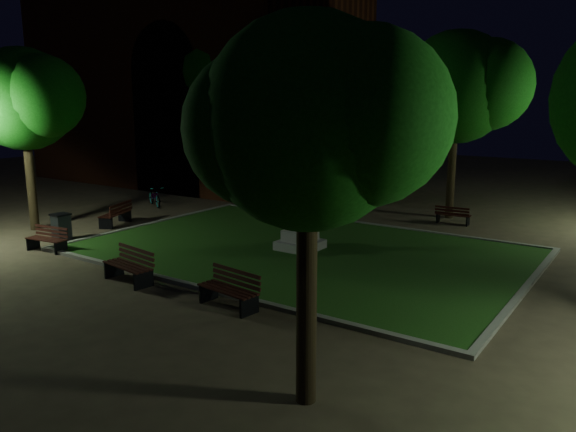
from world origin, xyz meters
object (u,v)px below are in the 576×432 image
monument (300,225)px  bench_west_near (48,240)px  bench_near_right (230,290)px  bench_left_side (117,215)px  bench_near_left (130,266)px  trash_bin (61,227)px  bicycle (155,196)px  bench_far_side (453,216)px

monument → bench_west_near: size_ratio=1.95×
bench_near_right → bench_west_near: bearing=-176.2°
monument → bench_left_side: size_ratio=1.68×
bench_near_left → bench_left_side: bearing=152.0°
trash_bin → bicycle: bearing=109.0°
monument → trash_bin: 9.26m
bench_left_side → bicycle: (-2.00, 4.00, 0.04)m
bench_near_right → bench_west_near: (-8.99, 0.60, -0.06)m
monument → bench_near_right: bearing=-75.0°
monument → trash_bin: bearing=-155.3°
bench_far_side → bicycle: bearing=13.1°
trash_bin → monument: bearing=24.7°
bench_near_left → bicycle: (-8.51, 8.78, 0.03)m
bench_near_right → bench_far_side: (1.55, 13.05, -0.08)m
monument → bench_west_near: 9.04m
bench_west_near → bicycle: bicycle is taller
bench_near_left → bench_left_side: (-6.51, 4.78, -0.01)m
bench_near_left → bench_west_near: size_ratio=1.16×
bench_left_side → bench_far_side: bench_left_side is taller
bench_far_side → trash_bin: trash_bin is taller
bench_left_side → bench_far_side: (11.85, 8.35, -0.09)m
bench_near_left → trash_bin: (-6.13, 1.86, 0.06)m
monument → bench_far_side: monument is taller
bench_near_right → bench_left_side: bench_left_side is taller
bench_far_side → bicycle: bicycle is taller
trash_bin → bench_left_side: bearing=97.4°
bench_west_near → trash_bin: bearing=119.5°
bench_west_near → bench_far_side: bench_west_near is taller
bench_left_side → bench_near_right: bearing=44.2°
bench_west_near → trash_bin: 1.52m
bicycle → trash_bin: bearing=-133.4°
bench_near_left → trash_bin: 6.41m
bench_west_near → bench_far_side: 16.31m
bench_far_side → trash_bin: bearing=40.2°
bench_near_left → trash_bin: size_ratio=1.82×
bench_west_near → bench_near_left: bearing=-16.1°
monument → bench_west_near: monument is taller
bench_near_right → bench_west_near: 9.01m
monument → bench_near_left: size_ratio=1.68×
bench_near_left → bench_left_side: bench_near_left is taller
bench_west_near → bench_near_right: bearing=-12.6°
bench_left_side → bicycle: size_ratio=1.00×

